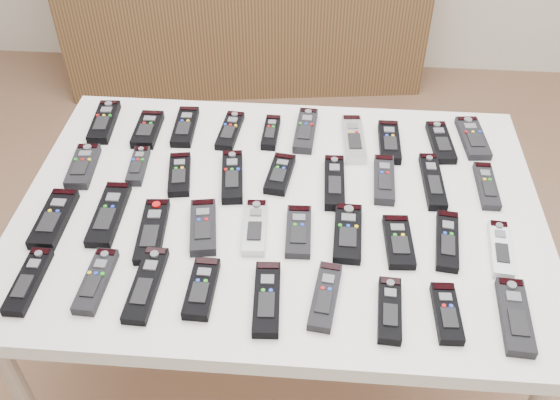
# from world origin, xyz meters

# --- Properties ---
(ground) EXTENTS (4.00, 4.00, 0.00)m
(ground) POSITION_xyz_m (0.00, 0.00, 0.00)
(ground) COLOR #875E44
(ground) RESTS_ON ground
(table) EXTENTS (1.25, 0.88, 0.78)m
(table) POSITION_xyz_m (-0.10, -0.07, 0.72)
(table) COLOR white
(table) RESTS_ON ground
(sideboard) EXTENTS (1.84, 0.61, 0.90)m
(sideboard) POSITION_xyz_m (-0.42, 1.78, 0.45)
(sideboard) COLOR #492C1D
(sideboard) RESTS_ON ground
(remote_0) EXTENTS (0.07, 0.19, 0.02)m
(remote_0) POSITION_xyz_m (-0.62, 0.23, 0.79)
(remote_0) COLOR black
(remote_0) RESTS_ON table
(remote_1) EXTENTS (0.06, 0.15, 0.02)m
(remote_1) POSITION_xyz_m (-0.49, 0.20, 0.79)
(remote_1) COLOR black
(remote_1) RESTS_ON table
(remote_2) EXTENTS (0.06, 0.17, 0.02)m
(remote_2) POSITION_xyz_m (-0.39, 0.22, 0.79)
(remote_2) COLOR black
(remote_2) RESTS_ON table
(remote_3) EXTENTS (0.06, 0.17, 0.02)m
(remote_3) POSITION_xyz_m (-0.26, 0.22, 0.79)
(remote_3) COLOR black
(remote_3) RESTS_ON table
(remote_4) EXTENTS (0.04, 0.14, 0.02)m
(remote_4) POSITION_xyz_m (-0.15, 0.21, 0.79)
(remote_4) COLOR black
(remote_4) RESTS_ON table
(remote_5) EXTENTS (0.06, 0.19, 0.02)m
(remote_5) POSITION_xyz_m (-0.06, 0.23, 0.79)
(remote_5) COLOR black
(remote_5) RESTS_ON table
(remote_6) EXTENTS (0.07, 0.20, 0.02)m
(remote_6) POSITION_xyz_m (0.07, 0.20, 0.79)
(remote_6) COLOR #B7B7BC
(remote_6) RESTS_ON table
(remote_7) EXTENTS (0.05, 0.17, 0.02)m
(remote_7) POSITION_xyz_m (0.17, 0.19, 0.79)
(remote_7) COLOR black
(remote_7) RESTS_ON table
(remote_8) EXTENTS (0.07, 0.17, 0.02)m
(remote_8) POSITION_xyz_m (0.31, 0.21, 0.79)
(remote_8) COLOR black
(remote_8) RESTS_ON table
(remote_9) EXTENTS (0.07, 0.18, 0.02)m
(remote_9) POSITION_xyz_m (0.39, 0.23, 0.79)
(remote_9) COLOR black
(remote_9) RESTS_ON table
(remote_10) EXTENTS (0.07, 0.17, 0.02)m
(remote_10) POSITION_xyz_m (-0.62, 0.03, 0.79)
(remote_10) COLOR black
(remote_10) RESTS_ON table
(remote_11) EXTENTS (0.05, 0.14, 0.02)m
(remote_11) POSITION_xyz_m (-0.48, 0.04, 0.79)
(remote_11) COLOR black
(remote_11) RESTS_ON table
(remote_12) EXTENTS (0.08, 0.16, 0.02)m
(remote_12) POSITION_xyz_m (-0.36, 0.02, 0.79)
(remote_12) COLOR black
(remote_12) RESTS_ON table
(remote_13) EXTENTS (0.07, 0.19, 0.02)m
(remote_13) POSITION_xyz_m (-0.23, 0.02, 0.79)
(remote_13) COLOR black
(remote_13) RESTS_ON table
(remote_14) EXTENTS (0.07, 0.15, 0.02)m
(remote_14) POSITION_xyz_m (-0.11, 0.04, 0.79)
(remote_14) COLOR black
(remote_14) RESTS_ON table
(remote_15) EXTENTS (0.05, 0.19, 0.02)m
(remote_15) POSITION_xyz_m (0.02, 0.02, 0.79)
(remote_15) COLOR black
(remote_15) RESTS_ON table
(remote_16) EXTENTS (0.05, 0.17, 0.02)m
(remote_16) POSITION_xyz_m (0.15, 0.04, 0.79)
(remote_16) COLOR black
(remote_16) RESTS_ON table
(remote_17) EXTENTS (0.05, 0.20, 0.02)m
(remote_17) POSITION_xyz_m (0.27, 0.04, 0.79)
(remote_17) COLOR black
(remote_17) RESTS_ON table
(remote_18) EXTENTS (0.04, 0.16, 0.02)m
(remote_18) POSITION_xyz_m (0.40, 0.03, 0.79)
(remote_18) COLOR black
(remote_18) RESTS_ON table
(remote_19) EXTENTS (0.06, 0.18, 0.02)m
(remote_19) POSITION_xyz_m (-0.62, -0.17, 0.79)
(remote_19) COLOR black
(remote_19) RESTS_ON table
(remote_20) EXTENTS (0.06, 0.21, 0.02)m
(remote_20) POSITION_xyz_m (-0.50, -0.14, 0.79)
(remote_20) COLOR black
(remote_20) RESTS_ON table
(remote_21) EXTENTS (0.07, 0.20, 0.02)m
(remote_21) POSITION_xyz_m (-0.39, -0.19, 0.79)
(remote_21) COLOR black
(remote_21) RESTS_ON table
(remote_22) EXTENTS (0.08, 0.17, 0.02)m
(remote_22) POSITION_xyz_m (-0.27, -0.17, 0.79)
(remote_22) COLOR black
(remote_22) RESTS_ON table
(remote_23) EXTENTS (0.06, 0.17, 0.02)m
(remote_23) POSITION_xyz_m (-0.15, -0.16, 0.79)
(remote_23) COLOR #B7B7BC
(remote_23) RESTS_ON table
(remote_24) EXTENTS (0.06, 0.16, 0.02)m
(remote_24) POSITION_xyz_m (-0.05, -0.16, 0.79)
(remote_24) COLOR black
(remote_24) RESTS_ON table
(remote_25) EXTENTS (0.07, 0.18, 0.02)m
(remote_25) POSITION_xyz_m (0.06, -0.16, 0.79)
(remote_25) COLOR black
(remote_25) RESTS_ON table
(remote_26) EXTENTS (0.07, 0.16, 0.02)m
(remote_26) POSITION_xyz_m (0.17, -0.18, 0.79)
(remote_26) COLOR black
(remote_26) RESTS_ON table
(remote_27) EXTENTS (0.07, 0.18, 0.02)m
(remote_27) POSITION_xyz_m (0.28, -0.16, 0.79)
(remote_27) COLOR black
(remote_27) RESTS_ON table
(remote_28) EXTENTS (0.06, 0.17, 0.02)m
(remote_28) POSITION_xyz_m (0.39, -0.18, 0.79)
(remote_28) COLOR silver
(remote_28) RESTS_ON table
(remote_29) EXTENTS (0.05, 0.18, 0.02)m
(remote_29) POSITION_xyz_m (-0.61, -0.35, 0.79)
(remote_29) COLOR black
(remote_29) RESTS_ON table
(remote_30) EXTENTS (0.05, 0.17, 0.02)m
(remote_30) POSITION_xyz_m (-0.47, -0.34, 0.79)
(remote_30) COLOR black
(remote_30) RESTS_ON table
(remote_31) EXTENTS (0.06, 0.20, 0.02)m
(remote_31) POSITION_xyz_m (-0.36, -0.34, 0.79)
(remote_31) COLOR black
(remote_31) RESTS_ON table
(remote_32) EXTENTS (0.06, 0.15, 0.02)m
(remote_32) POSITION_xyz_m (-0.24, -0.35, 0.79)
(remote_32) COLOR black
(remote_32) RESTS_ON table
(remote_33) EXTENTS (0.06, 0.19, 0.02)m
(remote_33) POSITION_xyz_m (-0.11, -0.36, 0.79)
(remote_33) COLOR black
(remote_33) RESTS_ON table
(remote_34) EXTENTS (0.07, 0.18, 0.02)m
(remote_34) POSITION_xyz_m (0.01, -0.35, 0.79)
(remote_34) COLOR black
(remote_34) RESTS_ON table
(remote_35) EXTENTS (0.05, 0.16, 0.02)m
(remote_35) POSITION_xyz_m (0.14, -0.37, 0.79)
(remote_35) COLOR black
(remote_35) RESTS_ON table
(remote_36) EXTENTS (0.05, 0.14, 0.02)m
(remote_36) POSITION_xyz_m (0.25, -0.37, 0.79)
(remote_36) COLOR black
(remote_36) RESTS_ON table
(remote_37) EXTENTS (0.06, 0.19, 0.02)m
(remote_37) POSITION_xyz_m (0.39, -0.37, 0.79)
(remote_37) COLOR black
(remote_37) RESTS_ON table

